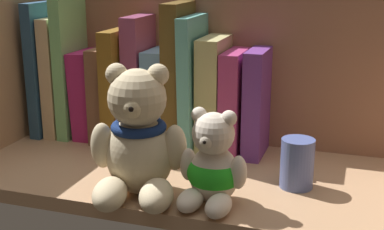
{
  "coord_description": "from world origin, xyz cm",
  "views": [
    {
      "loc": [
        19.02,
        -69.38,
        31.63
      ],
      "look_at": [
        -3.83,
        0.0,
        10.61
      ],
      "focal_mm": 49.67,
      "sensor_mm": 36.0,
      "label": 1
    }
  ],
  "objects_px": {
    "book_12": "(258,102)",
    "teddy_bear_smaller": "(213,167)",
    "book_1": "(62,76)",
    "book_7": "(161,97)",
    "book_4": "(109,92)",
    "book_2": "(74,67)",
    "book_11": "(237,101)",
    "book_6": "(141,80)",
    "teddy_bear_larger": "(138,141)",
    "book_9": "(197,82)",
    "pillar_candle": "(297,163)",
    "book_5": "(125,84)",
    "book_3": "(91,93)",
    "book_8": "(181,75)",
    "book_0": "(49,68)",
    "book_10": "(216,94)"
  },
  "relations": [
    {
      "from": "book_6",
      "to": "book_9",
      "type": "relative_size",
      "value": 0.98
    },
    {
      "from": "book_3",
      "to": "book_8",
      "type": "bearing_deg",
      "value": 0.0
    },
    {
      "from": "book_2",
      "to": "book_11",
      "type": "height_order",
      "value": "book_2"
    },
    {
      "from": "book_3",
      "to": "book_12",
      "type": "xyz_separation_m",
      "value": [
        0.3,
        0.0,
        0.01
      ]
    },
    {
      "from": "book_2",
      "to": "teddy_bear_larger",
      "type": "bearing_deg",
      "value": -44.62
    },
    {
      "from": "book_10",
      "to": "teddy_bear_larger",
      "type": "bearing_deg",
      "value": -101.83
    },
    {
      "from": "book_0",
      "to": "book_11",
      "type": "relative_size",
      "value": 1.4
    },
    {
      "from": "book_10",
      "to": "teddy_bear_smaller",
      "type": "distance_m",
      "value": 0.22
    },
    {
      "from": "book_10",
      "to": "book_12",
      "type": "xyz_separation_m",
      "value": [
        0.07,
        0.0,
        -0.01
      ]
    },
    {
      "from": "book_9",
      "to": "pillar_candle",
      "type": "xyz_separation_m",
      "value": [
        0.18,
        -0.12,
        -0.07
      ]
    },
    {
      "from": "teddy_bear_smaller",
      "to": "pillar_candle",
      "type": "bearing_deg",
      "value": 41.73
    },
    {
      "from": "book_10",
      "to": "book_12",
      "type": "distance_m",
      "value": 0.07
    },
    {
      "from": "book_3",
      "to": "teddy_bear_larger",
      "type": "xyz_separation_m",
      "value": [
        0.18,
        -0.21,
        -0.0
      ]
    },
    {
      "from": "book_5",
      "to": "pillar_candle",
      "type": "distance_m",
      "value": 0.34
    },
    {
      "from": "book_7",
      "to": "pillar_candle",
      "type": "bearing_deg",
      "value": -26.14
    },
    {
      "from": "book_2",
      "to": "teddy_bear_smaller",
      "type": "bearing_deg",
      "value": -33.2
    },
    {
      "from": "book_1",
      "to": "book_7",
      "type": "relative_size",
      "value": 1.29
    },
    {
      "from": "book_2",
      "to": "book_11",
      "type": "relative_size",
      "value": 1.45
    },
    {
      "from": "book_1",
      "to": "pillar_candle",
      "type": "height_order",
      "value": "book_1"
    },
    {
      "from": "book_11",
      "to": "book_5",
      "type": "bearing_deg",
      "value": -180.0
    },
    {
      "from": "book_4",
      "to": "book_7",
      "type": "distance_m",
      "value": 0.1
    },
    {
      "from": "book_2",
      "to": "book_11",
      "type": "bearing_deg",
      "value": 0.0
    },
    {
      "from": "teddy_bear_smaller",
      "to": "pillar_candle",
      "type": "height_order",
      "value": "teddy_bear_smaller"
    },
    {
      "from": "book_0",
      "to": "book_6",
      "type": "height_order",
      "value": "book_0"
    },
    {
      "from": "book_2",
      "to": "book_9",
      "type": "relative_size",
      "value": 1.1
    },
    {
      "from": "book_4",
      "to": "book_10",
      "type": "relative_size",
      "value": 0.87
    },
    {
      "from": "book_0",
      "to": "book_7",
      "type": "xyz_separation_m",
      "value": [
        0.21,
        0.0,
        -0.04
      ]
    },
    {
      "from": "book_11",
      "to": "book_0",
      "type": "bearing_deg",
      "value": 180.0
    },
    {
      "from": "book_2",
      "to": "book_8",
      "type": "xyz_separation_m",
      "value": [
        0.2,
        0.0,
        -0.0
      ]
    },
    {
      "from": "book_4",
      "to": "book_0",
      "type": "bearing_deg",
      "value": 180.0
    },
    {
      "from": "book_1",
      "to": "book_3",
      "type": "bearing_deg",
      "value": -0.0
    },
    {
      "from": "book_2",
      "to": "book_10",
      "type": "distance_m",
      "value": 0.26
    },
    {
      "from": "book_9",
      "to": "book_4",
      "type": "bearing_deg",
      "value": -180.0
    },
    {
      "from": "book_4",
      "to": "teddy_bear_larger",
      "type": "height_order",
      "value": "teddy_bear_larger"
    },
    {
      "from": "book_6",
      "to": "book_11",
      "type": "xyz_separation_m",
      "value": [
        0.17,
        0.0,
        -0.02
      ]
    },
    {
      "from": "book_12",
      "to": "teddy_bear_smaller",
      "type": "distance_m",
      "value": 0.21
    },
    {
      "from": "book_5",
      "to": "book_10",
      "type": "distance_m",
      "value": 0.16
    },
    {
      "from": "book_0",
      "to": "book_1",
      "type": "distance_m",
      "value": 0.03
    },
    {
      "from": "book_4",
      "to": "book_7",
      "type": "bearing_deg",
      "value": 0.0
    },
    {
      "from": "book_2",
      "to": "book_6",
      "type": "relative_size",
      "value": 1.12
    },
    {
      "from": "teddy_bear_smaller",
      "to": "pillar_candle",
      "type": "xyz_separation_m",
      "value": [
        0.1,
        0.08,
        -0.01
      ]
    },
    {
      "from": "book_2",
      "to": "pillar_candle",
      "type": "height_order",
      "value": "book_2"
    },
    {
      "from": "book_6",
      "to": "teddy_bear_smaller",
      "type": "height_order",
      "value": "book_6"
    },
    {
      "from": "teddy_bear_smaller",
      "to": "book_6",
      "type": "bearing_deg",
      "value": 132.1
    },
    {
      "from": "book_8",
      "to": "book_11",
      "type": "xyz_separation_m",
      "value": [
        0.1,
        0.0,
        -0.04
      ]
    },
    {
      "from": "book_7",
      "to": "book_0",
      "type": "bearing_deg",
      "value": 180.0
    },
    {
      "from": "teddy_bear_larger",
      "to": "book_10",
      "type": "bearing_deg",
      "value": 78.17
    },
    {
      "from": "book_8",
      "to": "teddy_bear_smaller",
      "type": "relative_size",
      "value": 1.91
    },
    {
      "from": "book_10",
      "to": "teddy_bear_larger",
      "type": "xyz_separation_m",
      "value": [
        -0.04,
        -0.21,
        -0.02
      ]
    },
    {
      "from": "book_7",
      "to": "teddy_bear_smaller",
      "type": "relative_size",
      "value": 1.29
    }
  ]
}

